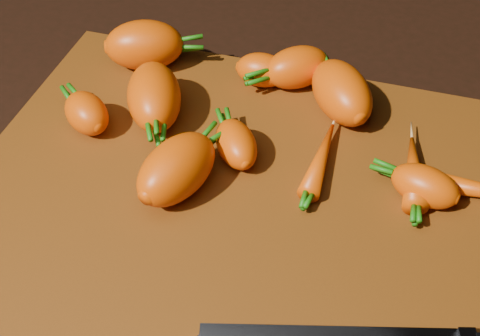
# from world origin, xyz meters

# --- Properties ---
(ground) EXTENTS (2.00, 2.00, 0.01)m
(ground) POSITION_xyz_m (0.00, 0.00, -0.01)
(ground) COLOR black
(cutting_board) EXTENTS (0.50, 0.40, 0.01)m
(cutting_board) POSITION_xyz_m (0.00, 0.00, 0.01)
(cutting_board) COLOR #823F0D
(cutting_board) RESTS_ON ground
(carrot_0) EXTENTS (0.10, 0.08, 0.06)m
(carrot_0) POSITION_xyz_m (-0.15, 0.16, 0.04)
(carrot_0) COLOR #E54900
(carrot_0) RESTS_ON cutting_board
(carrot_1) EXTENTS (0.07, 0.07, 0.04)m
(carrot_1) POSITION_xyz_m (-0.17, 0.04, 0.03)
(carrot_1) COLOR #E54900
(carrot_1) RESTS_ON cutting_board
(carrot_2) EXTENTS (0.09, 0.11, 0.05)m
(carrot_2) POSITION_xyz_m (-0.11, 0.07, 0.04)
(carrot_2) COLOR #E54900
(carrot_2) RESTS_ON cutting_board
(carrot_3) EXTENTS (0.08, 0.10, 0.05)m
(carrot_3) POSITION_xyz_m (-0.05, -0.02, 0.04)
(carrot_3) COLOR #E54900
(carrot_3) RESTS_ON cutting_board
(carrot_4) EXTENTS (0.08, 0.08, 0.05)m
(carrot_4) POSITION_xyz_m (0.02, 0.17, 0.03)
(carrot_4) COLOR #E54900
(carrot_4) RESTS_ON cutting_board
(carrot_5) EXTENTS (0.06, 0.04, 0.04)m
(carrot_5) POSITION_xyz_m (-0.02, 0.16, 0.03)
(carrot_5) COLOR #E54900
(carrot_5) RESTS_ON cutting_board
(carrot_6) EXTENTS (0.07, 0.05, 0.04)m
(carrot_6) POSITION_xyz_m (0.16, 0.04, 0.03)
(carrot_6) COLOR #E54900
(carrot_6) RESTS_ON cutting_board
(carrot_7) EXTENTS (0.02, 0.10, 0.02)m
(carrot_7) POSITION_xyz_m (0.07, 0.05, 0.02)
(carrot_7) COLOR #E54900
(carrot_7) RESTS_ON cutting_board
(carrot_9) EXTENTS (0.04, 0.09, 0.02)m
(carrot_9) POSITION_xyz_m (0.15, 0.06, 0.02)
(carrot_9) COLOR #E54900
(carrot_9) RESTS_ON cutting_board
(carrot_10) EXTENTS (0.07, 0.07, 0.04)m
(carrot_10) POSITION_xyz_m (-0.01, 0.04, 0.03)
(carrot_10) COLOR #E54900
(carrot_10) RESTS_ON cutting_board
(carrot_11) EXTENTS (0.10, 0.10, 0.05)m
(carrot_11) POSITION_xyz_m (0.07, 0.14, 0.04)
(carrot_11) COLOR #E54900
(carrot_11) RESTS_ON cutting_board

